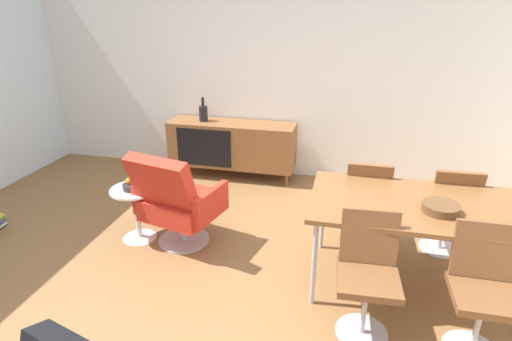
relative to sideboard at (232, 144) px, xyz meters
name	(u,v)px	position (x,y,z in m)	size (l,w,h in m)	color
ground_plane	(211,293)	(0.50, -2.30, -0.44)	(8.32, 8.32, 0.00)	olive
wall_back	(276,65)	(0.50, 0.30, 0.96)	(6.80, 0.12, 2.80)	white
sideboard	(232,144)	(0.00, 0.00, 0.00)	(1.60, 0.45, 0.72)	brown
vase_cobalt	(203,113)	(-0.37, 0.00, 0.39)	(0.11, 0.11, 0.30)	black
dining_table	(419,208)	(2.00, -1.83, 0.26)	(1.60, 0.90, 0.74)	brown
wooden_bowl_on_table	(441,208)	(2.13, -1.94, 0.33)	(0.26, 0.26, 0.06)	brown
dining_chair_back_right	(449,207)	(2.35, -1.27, 0.03)	(0.41, 0.44, 0.86)	brown
dining_chair_front_left	(368,271)	(1.65, -2.39, 0.03)	(0.42, 0.45, 0.86)	brown
dining_chair_back_left	(366,198)	(1.65, -1.27, 0.03)	(0.40, 0.42, 0.86)	brown
dining_chair_front_right	(483,287)	(2.35, -2.39, 0.03)	(0.40, 0.43, 0.86)	brown
lounge_chair_red	(176,200)	(-0.02, -1.69, 0.03)	(0.82, 0.77, 0.95)	red
side_table_round	(136,208)	(-0.45, -1.67, -0.12)	(0.44, 0.44, 0.52)	white
fruit_bowl	(133,185)	(-0.45, -1.67, 0.12)	(0.20, 0.20, 0.11)	#262628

